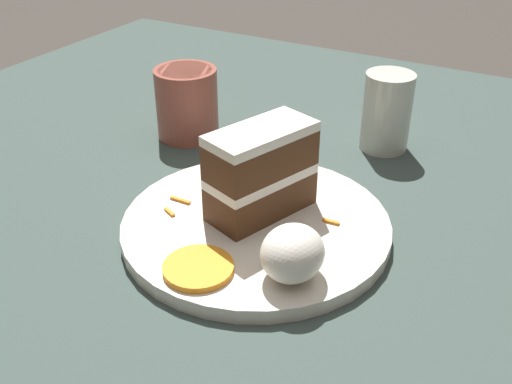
# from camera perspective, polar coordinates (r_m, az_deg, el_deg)

# --- Properties ---
(ground_plane) EXTENTS (6.00, 6.00, 0.00)m
(ground_plane) POSITION_cam_1_polar(r_m,az_deg,el_deg) (0.67, -2.72, -3.60)
(ground_plane) COLOR #38332D
(ground_plane) RESTS_ON ground
(dining_table) EXTENTS (1.19, 1.18, 0.02)m
(dining_table) POSITION_cam_1_polar(r_m,az_deg,el_deg) (0.67, -2.75, -2.78)
(dining_table) COLOR #384742
(dining_table) RESTS_ON ground
(plate) EXTENTS (0.28, 0.28, 0.02)m
(plate) POSITION_cam_1_polar(r_m,az_deg,el_deg) (0.62, 0.00, -3.24)
(plate) COLOR silver
(plate) RESTS_ON dining_table
(cake_slice) EXTENTS (0.12, 0.09, 0.10)m
(cake_slice) POSITION_cam_1_polar(r_m,az_deg,el_deg) (0.61, 0.34, 1.85)
(cake_slice) COLOR #4C2D19
(cake_slice) RESTS_ON plate
(cream_dollop) EXTENTS (0.06, 0.06, 0.05)m
(cream_dollop) POSITION_cam_1_polar(r_m,az_deg,el_deg) (0.53, 3.49, -5.83)
(cream_dollop) COLOR white
(cream_dollop) RESTS_ON plate
(orange_garnish) EXTENTS (0.07, 0.07, 0.01)m
(orange_garnish) POSITION_cam_1_polar(r_m,az_deg,el_deg) (0.55, -5.51, -7.21)
(orange_garnish) COLOR orange
(orange_garnish) RESTS_ON plate
(carrot_shreds_scatter) EXTENTS (0.13, 0.18, 0.00)m
(carrot_shreds_scatter) POSITION_cam_1_polar(r_m,az_deg,el_deg) (0.64, -1.97, -1.13)
(carrot_shreds_scatter) COLOR orange
(carrot_shreds_scatter) RESTS_ON plate
(drinking_glass) EXTENTS (0.06, 0.06, 0.10)m
(drinking_glass) POSITION_cam_1_polar(r_m,az_deg,el_deg) (0.80, 12.28, 7.01)
(drinking_glass) COLOR beige
(drinking_glass) RESTS_ON dining_table
(coffee_mug) EXTENTS (0.08, 0.08, 0.09)m
(coffee_mug) POSITION_cam_1_polar(r_m,az_deg,el_deg) (0.81, -6.62, 8.65)
(coffee_mug) COLOR #994C3D
(coffee_mug) RESTS_ON dining_table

